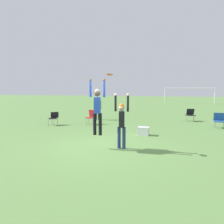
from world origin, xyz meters
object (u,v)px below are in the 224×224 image
(camping_chair_0, at_px, (54,117))
(camping_chair_3, at_px, (91,116))
(camping_chair_1, at_px, (219,120))
(camping_chair_2, at_px, (190,114))
(cooler_box, at_px, (143,131))
(person_defending, at_px, (122,120))
(person_spectator_near, at_px, (97,106))
(frisbee, at_px, (110,75))
(person_jumping, at_px, (97,106))

(camping_chair_0, relative_size, camping_chair_3, 0.88)
(camping_chair_1, relative_size, camping_chair_2, 1.01)
(camping_chair_0, bearing_deg, camping_chair_2, 170.01)
(camping_chair_2, relative_size, cooler_box, 1.56)
(person_defending, height_order, camping_chair_0, person_defending)
(person_spectator_near, xyz_separation_m, cooler_box, (3.97, -4.27, -0.79))
(frisbee, relative_size, person_spectator_near, 0.14)
(camping_chair_1, bearing_deg, camping_chair_2, -56.78)
(camping_chair_3, bearing_deg, camping_chair_1, -147.13)
(camping_chair_1, bearing_deg, camping_chair_3, 8.60)
(person_jumping, height_order, camping_chair_1, person_jumping)
(camping_chair_3, relative_size, cooler_box, 1.68)
(camping_chair_1, bearing_deg, person_spectator_near, -7.01)
(camping_chair_0, distance_m, camping_chair_3, 2.25)
(person_jumping, xyz_separation_m, camping_chair_1, (4.92, 6.02, -1.10))
(camping_chair_1, relative_size, person_spectator_near, 0.51)
(person_defending, relative_size, camping_chair_2, 2.43)
(person_defending, bearing_deg, camping_chair_1, 128.86)
(person_defending, height_order, camping_chair_3, person_defending)
(camping_chair_2, xyz_separation_m, camping_chair_3, (-5.87, -3.25, 0.03))
(camping_chair_1, xyz_separation_m, person_spectator_near, (-7.69, 1.06, 0.52))
(frisbee, height_order, camping_chair_3, frisbee)
(person_jumping, xyz_separation_m, person_spectator_near, (-2.76, 7.08, -0.58))
(person_defending, relative_size, camping_chair_1, 2.41)
(frisbee, bearing_deg, person_spectator_near, 114.53)
(person_jumping, relative_size, camping_chair_2, 2.47)
(frisbee, height_order, camping_chair_1, frisbee)
(person_defending, height_order, frisbee, frisbee)
(frisbee, distance_m, camping_chair_3, 6.11)
(camping_chair_0, bearing_deg, cooler_box, 129.29)
(camping_chair_0, height_order, camping_chair_2, camping_chair_2)
(camping_chair_1, xyz_separation_m, camping_chair_2, (-1.43, 2.26, 0.02))
(camping_chair_3, bearing_deg, cooler_box, 173.42)
(person_jumping, xyz_separation_m, frisbee, (0.44, 0.05, 1.09))
(camping_chair_1, relative_size, camping_chair_3, 0.94)
(camping_chair_3, bearing_deg, frisbee, 144.71)
(camping_chair_2, height_order, person_spectator_near, person_spectator_near)
(person_jumping, relative_size, camping_chair_0, 2.61)
(person_defending, relative_size, person_spectator_near, 1.22)
(camping_chair_2, height_order, camping_chair_3, camping_chair_3)
(person_defending, distance_m, camping_chair_1, 7.10)
(cooler_box, bearing_deg, camping_chair_1, 40.83)
(person_jumping, bearing_deg, camping_chair_0, 31.41)
(cooler_box, bearing_deg, camping_chair_0, 167.19)
(frisbee, xyz_separation_m, camping_chair_1, (4.48, 5.97, -2.19))
(camping_chair_1, bearing_deg, person_defending, 55.56)
(person_jumping, distance_m, camping_chair_0, 6.12)
(person_defending, xyz_separation_m, camping_chair_3, (-3.21, 4.79, -0.53))
(person_spectator_near, bearing_deg, camping_chair_3, -103.98)
(camping_chair_0, distance_m, person_spectator_near, 3.46)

